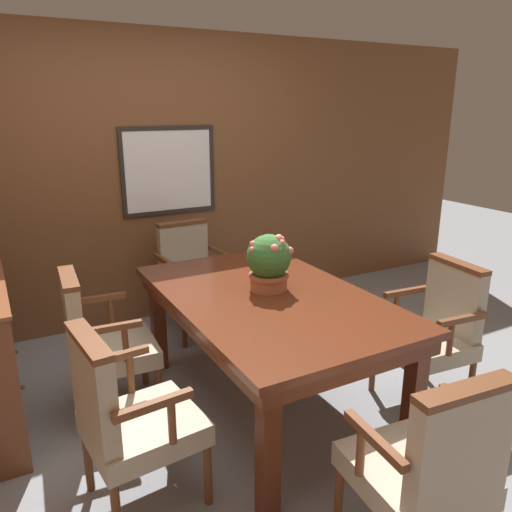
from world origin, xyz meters
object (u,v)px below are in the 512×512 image
chair_left_far (99,339)px  potted_plant (269,262)px  chair_left_near (127,415)px  dining_table (268,309)px  chair_head_near (429,465)px  chair_head_far (191,274)px  chair_right_near (435,328)px

chair_left_far → potted_plant: potted_plant is taller
chair_left_far → potted_plant: (0.97, -0.36, 0.44)m
chair_left_near → potted_plant: (1.03, 0.49, 0.44)m
dining_table → potted_plant: 0.29m
chair_head_near → chair_head_far: (0.04, 2.63, 0.00)m
chair_left_near → chair_left_far: size_ratio=1.00×
chair_head_far → potted_plant: potted_plant is taller
chair_head_far → chair_left_far: (-0.93, -0.88, 0.00)m
chair_right_near → chair_head_far: 1.99m
dining_table → chair_left_near: (-0.98, -0.42, -0.17)m
potted_plant → chair_head_far: bearing=91.8°
potted_plant → chair_head_near: bearing=-93.3°
chair_head_far → chair_right_near: bearing=-64.4°
chair_right_near → chair_head_near: (-1.00, -0.88, 0.00)m
dining_table → chair_left_far: (-0.92, 0.43, -0.17)m
chair_head_far → potted_plant: bearing=-91.5°
dining_table → chair_left_near: size_ratio=1.95×
chair_head_near → chair_left_far: same height
chair_head_near → chair_head_far: bearing=-85.9°
chair_right_near → potted_plant: (-0.92, 0.50, 0.44)m
dining_table → chair_head_near: bearing=-91.4°
chair_left_near → chair_head_near: size_ratio=1.00×
chair_head_far → chair_left_far: 1.28m
chair_right_near → potted_plant: size_ratio=2.60×
chair_left_far → potted_plant: 1.13m
chair_left_near → chair_left_far: same height
chair_head_near → potted_plant: potted_plant is taller
potted_plant → chair_left_near: bearing=-154.6°
dining_table → chair_head_near: 1.33m
chair_head_far → chair_left_near: bearing=-123.2°
dining_table → chair_right_near: (0.97, -0.43, -0.17)m
chair_head_near → chair_left_far: bearing=-57.9°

